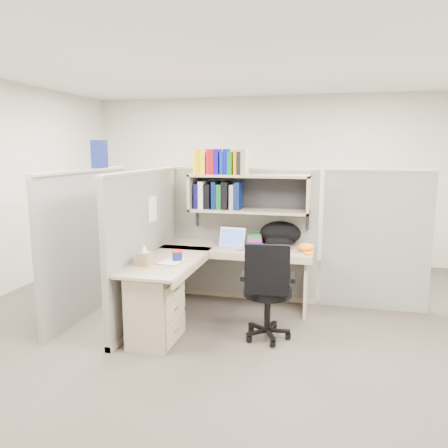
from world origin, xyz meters
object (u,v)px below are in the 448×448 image
(laptop, at_px, (229,238))
(snack_canister, at_px, (177,255))
(task_chair, at_px, (267,306))
(desk, at_px, (180,291))
(backpack, at_px, (280,234))

(laptop, height_order, snack_canister, laptop)
(snack_canister, relative_size, task_chair, 0.11)
(snack_canister, bearing_deg, laptop, 62.24)
(desk, xyz_separation_m, task_chair, (0.89, 0.01, -0.09))
(desk, xyz_separation_m, laptop, (0.32, 0.79, 0.40))
(desk, bearing_deg, snack_canister, 122.01)
(laptop, relative_size, snack_canister, 2.92)
(desk, relative_size, task_chair, 1.75)
(laptop, bearing_deg, backpack, 27.83)
(laptop, xyz_separation_m, backpack, (0.56, 0.20, 0.03))
(backpack, xyz_separation_m, task_chair, (0.01, -0.98, -0.52))
(task_chair, bearing_deg, laptop, 125.95)
(laptop, xyz_separation_m, task_chair, (0.57, -0.78, -0.49))
(desk, distance_m, backpack, 1.40)
(desk, xyz_separation_m, snack_canister, (-0.05, 0.09, 0.35))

